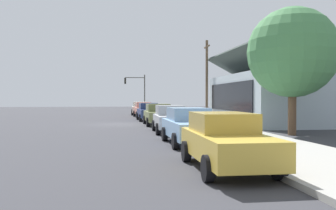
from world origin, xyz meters
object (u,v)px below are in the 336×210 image
object	(u,v)px
car_navy	(149,112)
fire_hydrant_red	(211,129)
car_olive	(158,114)
car_mustard	(226,140)
traffic_light_main	(137,87)
car_silver	(170,119)
car_coral	(143,110)
car_ivory	(140,108)
car_skyblue	(190,126)
utility_pole_wooden	(207,78)
shade_tree	(292,53)

from	to	relation	value
car_navy	fire_hydrant_red	distance (m)	15.59
car_olive	car_mustard	size ratio (longest dim) A/B	1.03
car_olive	traffic_light_main	bearing A→B (deg)	-179.05
car_olive	car_silver	distance (m)	6.02
car_coral	traffic_light_main	xyz separation A→B (m)	(-9.99, -0.09, 2.68)
car_olive	car_mustard	bearing A→B (deg)	-0.36
car_mustard	car_coral	bearing A→B (deg)	-179.14
car_ivory	car_skyblue	xyz separation A→B (m)	(28.97, 0.15, -0.00)
car_olive	traffic_light_main	size ratio (longest dim) A/B	0.91
car_ivory	traffic_light_main	bearing A→B (deg)	-175.38
car_ivory	car_navy	bearing A→B (deg)	3.31
traffic_light_main	utility_pole_wooden	xyz separation A→B (m)	(15.40, 5.66, 0.44)
car_olive	utility_pole_wooden	xyz separation A→B (m)	(-6.30, 5.39, 3.11)
shade_tree	utility_pole_wooden	distance (m)	14.93
traffic_light_main	utility_pole_wooden	bearing A→B (deg)	20.18
car_navy	car_ivory	bearing A→B (deg)	179.16
car_mustard	fire_hydrant_red	size ratio (longest dim) A/B	6.50
car_coral	car_olive	world-z (taller)	same
car_ivory	car_navy	size ratio (longest dim) A/B	1.06
car_coral	utility_pole_wooden	distance (m)	8.37
utility_pole_wooden	fire_hydrant_red	bearing A→B (deg)	-13.90
car_ivory	utility_pole_wooden	xyz separation A→B (m)	(11.13, 5.57, 3.11)
car_ivory	utility_pole_wooden	world-z (taller)	utility_pole_wooden
car_coral	shade_tree	distance (m)	21.63
car_ivory	shade_tree	world-z (taller)	shade_tree
fire_hydrant_red	car_olive	bearing A→B (deg)	-171.99
car_ivory	car_silver	bearing A→B (deg)	3.78
car_navy	utility_pole_wooden	xyz separation A→B (m)	(-0.65, 5.59, 3.11)
car_ivory	car_navy	distance (m)	11.78
car_navy	utility_pole_wooden	world-z (taller)	utility_pole_wooden
car_navy	car_skyblue	world-z (taller)	same
car_coral	car_skyblue	distance (m)	23.25
car_olive	utility_pole_wooden	bearing A→B (deg)	139.67
car_ivory	utility_pole_wooden	size ratio (longest dim) A/B	0.65
fire_hydrant_red	car_skyblue	bearing A→B (deg)	-40.13
car_navy	car_mustard	distance (m)	22.85
car_ivory	fire_hydrant_red	size ratio (longest dim) A/B	6.82
car_coral	car_navy	bearing A→B (deg)	-2.21
car_mustard	fire_hydrant_red	xyz separation A→B (m)	(-7.35, 1.57, -0.32)
car_ivory	car_mustard	world-z (taller)	same
car_skyblue	traffic_light_main	size ratio (longest dim) A/B	0.90
car_coral	car_mustard	distance (m)	28.91
fire_hydrant_red	traffic_light_main	bearing A→B (deg)	-176.99
car_coral	fire_hydrant_red	distance (m)	21.63
car_olive	car_skyblue	size ratio (longest dim) A/B	1.02
car_skyblue	car_ivory	bearing A→B (deg)	179.81
car_skyblue	traffic_light_main	world-z (taller)	traffic_light_main
shade_tree	car_ivory	bearing A→B (deg)	-166.02
car_skyblue	car_olive	bearing A→B (deg)	179.37
car_silver	car_skyblue	size ratio (longest dim) A/B	0.94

